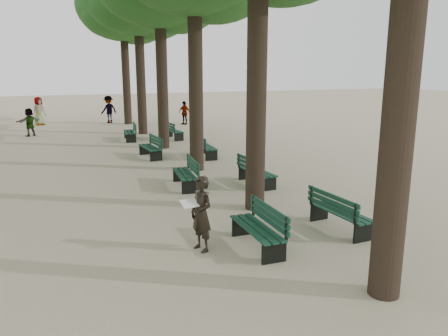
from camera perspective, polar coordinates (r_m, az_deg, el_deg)
name	(u,v)px	position (r m, az deg, el deg)	size (l,w,h in m)	color
ground	(252,261)	(8.85, 3.68, -12.00)	(120.00, 120.00, 0.00)	tan
tree_central_5	(123,6)	(30.89, -13.10, 19.87)	(6.00, 6.00, 9.95)	#33261C
bench_left_0	(257,236)	(9.33, 4.34, -8.84)	(0.61, 1.81, 0.92)	black
bench_left_1	(185,179)	(14.00, -5.11, -1.44)	(0.75, 1.85, 0.92)	black
bench_left_2	(150,151)	(18.83, -9.60, 2.15)	(0.72, 1.84, 0.92)	black
bench_left_3	(130,135)	(23.63, -12.19, 4.20)	(0.75, 1.85, 0.92)	black
bench_right_0	(340,219)	(10.64, 14.92, -6.48)	(0.67, 1.83, 0.92)	black
bench_right_1	(257,177)	(14.28, 4.30, -1.13)	(0.66, 1.83, 0.92)	black
bench_right_2	(206,151)	(18.72, -2.30, 2.25)	(0.70, 1.84, 0.92)	black
bench_right_3	(173,134)	(23.73, -6.62, 4.44)	(0.76, 1.85, 0.92)	black
man_with_map	(201,214)	(9.04, -2.98, -6.00)	(0.69, 0.71, 1.59)	black
pedestrian_b	(109,109)	(31.63, -14.82, 7.41)	(1.21, 0.38, 1.88)	#262628
pedestrian_e	(30,122)	(26.87, -24.06, 5.49)	(1.46, 0.31, 1.57)	#262628
pedestrian_d	(39,111)	(31.87, -23.02, 6.86)	(0.92, 0.38, 1.88)	#262628
pedestrian_c	(184,113)	(29.91, -5.22, 7.20)	(0.92, 0.31, 1.57)	#262628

